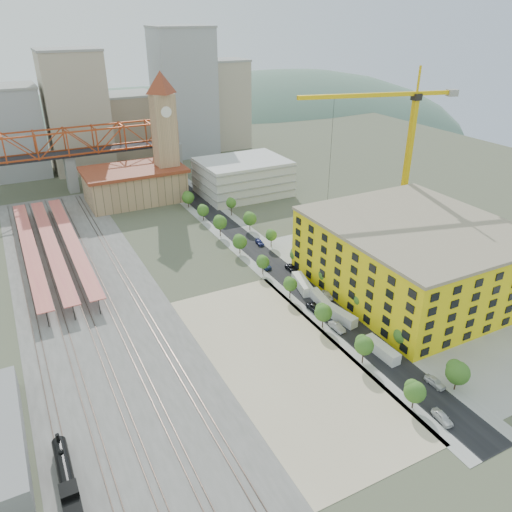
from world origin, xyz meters
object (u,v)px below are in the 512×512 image
clock_tower (164,125)px  site_trailer_a (382,350)px  construction_building (413,256)px  tower_crane (401,137)px  car_0 (442,418)px  site_trailer_b (340,316)px  site_trailer_c (320,300)px  locomotive (67,482)px  site_trailer_d (302,284)px

clock_tower → site_trailer_a: size_ratio=5.57×
construction_building → site_trailer_a: size_ratio=5.42×
tower_crane → site_trailer_a: size_ratio=5.70×
clock_tower → car_0: bearing=-88.0°
construction_building → site_trailer_b: size_ratio=5.39×
construction_building → site_trailer_c: 27.60m
site_trailer_c → car_0: site_trailer_c is taller
construction_building → site_trailer_a: construction_building is taller
site_trailer_b → car_0: (-3.00, -35.64, -0.50)m
construction_building → site_trailer_b: construction_building is taller
clock_tower → car_0: clock_tower is taller
site_trailer_c → locomotive: bearing=-148.6°
construction_building → site_trailer_a: bearing=-143.0°
construction_building → site_trailer_c: bearing=170.7°
tower_crane → site_trailer_c: (-44.29, -25.22, -31.65)m
car_0 → site_trailer_a: bearing=87.8°
locomotive → site_trailer_d: bearing=29.2°
tower_crane → site_trailer_a: bearing=-132.1°
site_trailer_d → construction_building: bearing=-13.9°
clock_tower → site_trailer_c: size_ratio=5.98×
locomotive → site_trailer_b: (66.00, 19.67, -0.62)m
locomotive → tower_crane: size_ratio=0.38×
clock_tower → construction_building: clock_tower is taller
site_trailer_a → site_trailer_c: size_ratio=1.07×
clock_tower → construction_building: 107.36m
site_trailer_a → clock_tower: bearing=91.6°
locomotive → clock_tower: bearing=64.9°
tower_crane → construction_building: bearing=-121.8°
site_trailer_b → site_trailer_c: 8.59m
site_trailer_c → car_0: (-3.00, -44.23, -0.40)m
construction_building → site_trailer_a: (-26.00, -19.56, -8.13)m
site_trailer_c → site_trailer_d: bearing=98.2°
construction_building → clock_tower: bearing=108.8°
site_trailer_a → car_0: bearing=-100.6°
site_trailer_a → tower_crane: bearing=45.7°
site_trailer_a → site_trailer_d: (0.00, 32.39, 0.09)m
site_trailer_b → site_trailer_d: (0.00, 17.19, 0.09)m
tower_crane → site_trailer_a: (-44.29, -49.02, -31.56)m
site_trailer_d → car_0: 52.92m
clock_tower → locomotive: (-58.00, -124.02, -26.79)m
locomotive → site_trailer_d: locomotive is taller
clock_tower → site_trailer_d: bearing=-84.8°
clock_tower → tower_crane: bearing=-53.5°
tower_crane → site_trailer_d: bearing=-159.4°
site_trailer_a → site_trailer_c: site_trailer_a is taller
site_trailer_d → clock_tower: bearing=107.6°
tower_crane → site_trailer_c: tower_crane is taller
site_trailer_a → site_trailer_d: size_ratio=0.93×
site_trailer_a → site_trailer_b: (0.00, 15.20, 0.01)m
clock_tower → site_trailer_a: clock_tower is taller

